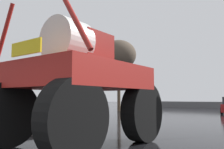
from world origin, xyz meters
TOP-DOWN VIEW (x-y plane):
  - ground_plane at (0.00, 18.00)m, footprint 120.00×120.00m
  - median_island at (-3.61, 4.42)m, footprint 1.45×9.51m
  - oversize_sprayer at (-0.33, 4.46)m, footprint 3.94×5.12m
  - traffic_signal_near_left at (-4.72, 9.48)m, footprint 0.24×0.54m
  - bare_tree_left at (-9.23, 20.71)m, footprint 3.83×3.83m

SIDE VIEW (x-z plane):
  - ground_plane at x=0.00m, z-range 0.00..0.00m
  - median_island at x=-3.61m, z-range 0.00..0.15m
  - oversize_sprayer at x=-0.33m, z-range -0.25..3.92m
  - traffic_signal_near_left at x=-4.72m, z-range 0.94..5.04m
  - bare_tree_left at x=-9.23m, z-range 2.22..10.00m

